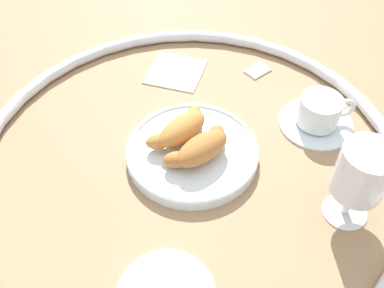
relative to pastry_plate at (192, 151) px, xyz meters
The scene contains 9 objects.
ground_plane 0.01m from the pastry_plate, behind, with size 2.20×2.20×0.00m, color #997551.
table_chrome_rim 0.01m from the pastry_plate, behind, with size 0.73×0.73×0.02m, color silver.
pastry_plate is the anchor object (origin of this frame).
croissant_large 0.04m from the pastry_plate, 96.57° to the right, with size 0.14×0.07×0.04m.
croissant_small 0.04m from the pastry_plate, 84.71° to the left, with size 0.14×0.07×0.04m.
coffee_cup_far 0.24m from the pastry_plate, 25.03° to the right, with size 0.14×0.14×0.06m.
juice_glass_left 0.27m from the pastry_plate, 69.70° to the right, with size 0.08×0.08×0.14m.
sugar_packet 0.27m from the pastry_plate, 16.04° to the left, with size 0.05×0.03×0.01m, color white.
folded_napkin 0.23m from the pastry_plate, 54.85° to the left, with size 0.11×0.11×0.01m, color silver.
Camera 1 is at (-0.32, -0.35, 0.56)m, focal length 39.74 mm.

